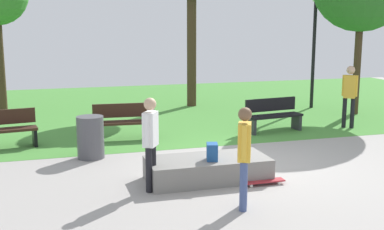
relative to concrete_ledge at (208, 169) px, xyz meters
The scene contains 13 objects.
ground_plane 1.37m from the concrete_ledge, 33.33° to the left, with size 28.00×28.00×0.00m, color #9E9993.
grass_lawn 8.65m from the concrete_ledge, 82.51° to the left, with size 26.60×12.33×0.01m, color #478C38.
concrete_ledge is the anchor object (origin of this frame).
backpack_on_ledge 0.41m from the concrete_ledge, 79.26° to the right, with size 0.28×0.20×0.32m, color #1E4C8C.
skater_performing_trick 1.73m from the concrete_ledge, 86.52° to the right, with size 0.31×0.40×1.66m.
skater_watching 1.40m from the concrete_ledge, 167.25° to the right, with size 0.34×0.38×1.67m.
skateboard_by_ledge 1.08m from the concrete_ledge, 31.44° to the right, with size 0.80×0.20×0.08m.
park_bench_center_lawn 4.73m from the concrete_ledge, 49.26° to the left, with size 1.65×0.68×0.91m.
park_bench_near_lamppost 3.96m from the concrete_ledge, 104.71° to the left, with size 1.63×0.59×0.91m.
park_bench_by_oak 5.42m from the concrete_ledge, 136.93° to the left, with size 1.65×0.70×0.91m.
lamp_post 9.38m from the concrete_ledge, 47.90° to the left, with size 0.28×0.28×3.94m.
trash_bin 3.00m from the concrete_ledge, 131.96° to the left, with size 0.59×0.59×0.94m, color #4C4C51.
pedestrian_with_backpack 6.42m from the concrete_ledge, 32.53° to the left, with size 0.44×0.45×1.78m.
Camera 1 is at (-3.93, -9.23, 2.93)m, focal length 45.67 mm.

